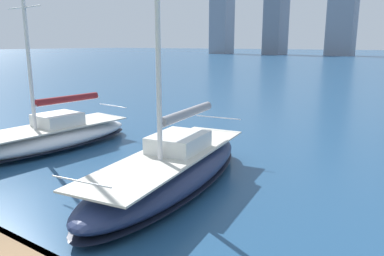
{
  "coord_description": "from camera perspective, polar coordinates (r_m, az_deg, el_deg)",
  "views": [
    {
      "loc": [
        -6.36,
        2.68,
        4.78
      ],
      "look_at": [
        0.07,
        -6.7,
        2.2
      ],
      "focal_mm": 35.0,
      "sensor_mm": 36.0,
      "label": 1
    }
  ],
  "objects": [
    {
      "name": "sailboat_grey",
      "position": [
        12.64,
        -3.11,
        -6.18
      ],
      "size": [
        4.04,
        9.58,
        10.09
      ],
      "color": "navy",
      "rests_on": "ground"
    },
    {
      "name": "sailboat_maroon",
      "position": [
        18.55,
        -20.83,
        -1.11
      ],
      "size": [
        3.36,
        8.71,
        9.73
      ],
      "color": "white",
      "rests_on": "ground"
    }
  ]
}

